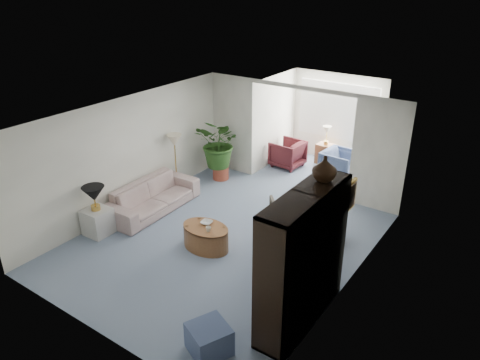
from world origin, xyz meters
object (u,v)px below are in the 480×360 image
Objects in this scene: coffee_bowl at (207,223)px; sunroom_table at (325,154)px; end_table at (98,222)px; coffee_cup at (208,229)px; sunroom_chair_maroon at (287,154)px; ottoman at (209,339)px; framed_picture at (348,199)px; floor_lamp at (174,140)px; entertainment_cabinet at (303,259)px; coffee_table at (206,237)px; plant_pot at (221,173)px; sofa at (153,197)px; wingback_chair at (294,219)px; cabinet_urn at (325,169)px; table_lamp at (94,194)px; side_table_dark at (333,228)px; sunroom_chair_blue at (340,165)px.

coffee_bowl is 5.03m from sunroom_table.
coffee_cup reaches higher than end_table.
ottoman is at bearing 24.26° from sunroom_chair_maroon.
framed_picture is 0.93× the size of end_table.
end_table is at bearing -162.12° from coffee_cup.
floor_lamp is 0.17× the size of entertainment_cabinet.
sunroom_table is at bearing 91.04° from coffee_cup.
sunroom_chair_maroon is (1.39, 5.19, 0.09)m from end_table.
coffee_table is 3.17m from plant_pot.
wingback_chair is at bearing -77.57° from sofa.
cabinet_urn is 6.14m from sunroom_table.
table_lamp is 1.22× the size of floor_lamp.
plant_pot is (-2.85, 1.41, -0.23)m from wingback_chair.
sofa is at bearing 164.38° from coffee_table.
end_table is 5.28× the size of coffee_cup.
side_table_dark reaches higher than coffee_table.
ottoman is at bearing -168.33° from sunroom_chair_blue.
coffee_table is 2.60× the size of cabinet_urn.
cabinet_urn reaches higher than wingback_chair.
coffee_bowl reaches higher than coffee_table.
table_lamp is (-0.20, -1.35, 0.56)m from sofa.
table_lamp is 1.10× the size of plant_pot.
sunroom_chair_maroon is (-0.64, 4.27, -0.12)m from coffee_bowl.
coffee_cup is (0.20, -0.20, 0.02)m from coffee_bowl.
sunroom_chair_blue reaches higher than sunroom_table.
coffee_table is (-2.60, -0.23, -1.47)m from framed_picture.
framed_picture reaches higher than sunroom_chair_maroon.
sunroom_table is at bearing 54.50° from plant_pot.
coffee_cup is 1.73m from wingback_chair.
ottoman is 1.30× the size of plant_pot.
sunroom_table is (-1.61, 7.14, 0.07)m from ottoman.
coffee_cup is 2.47m from ottoman.
plant_pot is 3.00m from sunroom_chair_blue.
wingback_chair reaches higher than sunroom_chair_maroon.
coffee_table is 2.46m from side_table_dark.
side_table_dark is at bearing 161.15° from wingback_chair.
cabinet_urn is at bearing -101.15° from sofa.
framed_picture is 0.90× the size of sunroom_table.
sunroom_chair_blue is (-1.57, 5.08, -0.67)m from entertainment_cabinet.
table_lamp is 2.05× the size of coffee_bowl.
sofa is 4.13× the size of end_table.
sofa is 4.25× the size of ottoman.
end_table is at bearing 0.00° from table_lamp.
cabinet_urn is (0.00, 0.50, 1.23)m from entertainment_cabinet.
framed_picture is 0.63× the size of sunroom_chair_maroon.
sunroom_chair_blue reaches higher than end_table.
ottoman is (-0.21, -3.60, -0.08)m from side_table_dark.
floor_lamp is 3.54× the size of coffee_cup.
coffee_table is 4.43m from sunroom_chair_maroon.
sofa is at bearing 81.57° from table_lamp.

